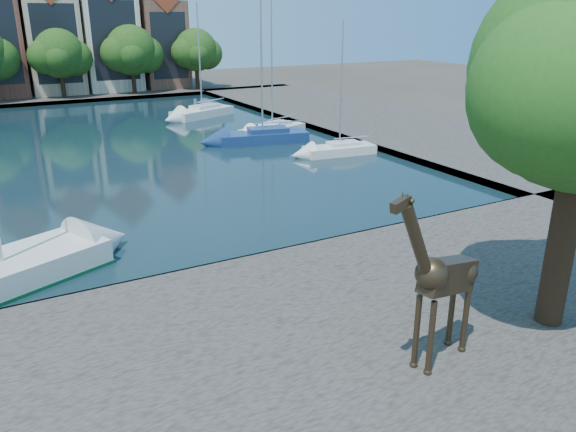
# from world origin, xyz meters

# --- Properties ---
(ground) EXTENTS (160.00, 160.00, 0.00)m
(ground) POSITION_xyz_m (0.00, 0.00, 0.00)
(ground) COLOR #38332B
(ground) RESTS_ON ground
(water_basin) EXTENTS (38.00, 50.00, 0.08)m
(water_basin) POSITION_xyz_m (0.00, 24.00, 0.04)
(water_basin) COLOR black
(water_basin) RESTS_ON ground
(near_quay) EXTENTS (50.00, 14.00, 0.50)m
(near_quay) POSITION_xyz_m (0.00, -7.00, 0.25)
(near_quay) COLOR #4D4943
(near_quay) RESTS_ON ground
(far_quay) EXTENTS (60.00, 16.00, 0.50)m
(far_quay) POSITION_xyz_m (0.00, 56.00, 0.25)
(far_quay) COLOR #4D4943
(far_quay) RESTS_ON ground
(right_quay) EXTENTS (14.00, 52.00, 0.50)m
(right_quay) POSITION_xyz_m (25.00, 24.00, 0.25)
(right_quay) COLOR #4D4943
(right_quay) RESTS_ON ground
(townhouse_east_inner) EXTENTS (5.94, 9.18, 15.79)m
(townhouse_east_inner) POSITION_xyz_m (2.00, 55.99, 7.73)
(townhouse_east_inner) COLOR #C3AA8B
(townhouse_east_inner) RESTS_ON far_quay
(townhouse_east_mid) EXTENTS (6.43, 9.18, 16.65)m
(townhouse_east_mid) POSITION_xyz_m (8.50, 55.99, 8.10)
(townhouse_east_mid) COLOR beige
(townhouse_east_mid) RESTS_ON far_quay
(townhouse_east_end) EXTENTS (5.44, 9.18, 14.43)m
(townhouse_east_end) POSITION_xyz_m (15.00, 55.99, 7.11)
(townhouse_east_end) COLOR brown
(townhouse_east_end) RESTS_ON far_quay
(far_tree_mid_east) EXTENTS (7.02, 5.40, 7.52)m
(far_tree_mid_east) POSITION_xyz_m (2.10, 50.49, 5.13)
(far_tree_mid_east) COLOR #332114
(far_tree_mid_east) RESTS_ON far_quay
(far_tree_east) EXTENTS (7.54, 5.80, 7.84)m
(far_tree_east) POSITION_xyz_m (10.11, 50.49, 5.24)
(far_tree_east) COLOR #332114
(far_tree_east) RESTS_ON far_quay
(far_tree_far_east) EXTENTS (6.76, 5.20, 7.36)m
(far_tree_far_east) POSITION_xyz_m (18.09, 50.49, 5.08)
(far_tree_far_east) COLOR #332114
(far_tree_far_east) RESTS_ON far_quay
(giraffe_statue) EXTENTS (3.56, 1.16, 5.11)m
(giraffe_statue) POSITION_xyz_m (2.90, -8.94, 3.01)
(giraffe_statue) COLOR #312618
(giraffe_statue) RESTS_ON near_quay
(sailboat_right_a) EXTENTS (5.23, 2.39, 8.94)m
(sailboat_right_a) POSITION_xyz_m (15.00, 13.76, 0.56)
(sailboat_right_a) COLOR silver
(sailboat_right_a) RESTS_ON water_basin
(sailboat_right_b) EXTENTS (7.12, 3.68, 11.56)m
(sailboat_right_b) POSITION_xyz_m (12.00, 19.87, 0.70)
(sailboat_right_b) COLOR navy
(sailboat_right_b) RESTS_ON water_basin
(sailboat_right_c) EXTENTS (6.29, 3.95, 10.43)m
(sailboat_right_c) POSITION_xyz_m (14.04, 22.19, 0.61)
(sailboat_right_c) COLOR silver
(sailboat_right_c) RESTS_ON water_basin
(sailboat_right_d) EXTENTS (6.78, 4.55, 10.37)m
(sailboat_right_d) POSITION_xyz_m (12.00, 32.95, 0.69)
(sailboat_right_d) COLOR silver
(sailboat_right_d) RESTS_ON water_basin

